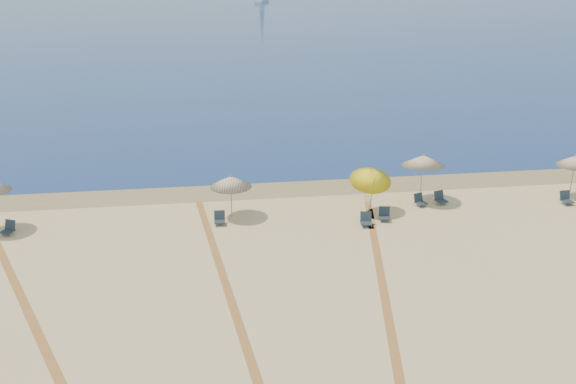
% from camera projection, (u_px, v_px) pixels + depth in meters
% --- Properties ---
extents(wet_sand, '(500.00, 500.00, 0.00)m').
position_uv_depth(wet_sand, '(278.00, 188.00, 37.52)').
color(wet_sand, olive).
rests_on(wet_sand, ground).
extents(umbrella_2, '(2.09, 2.09, 2.23)m').
position_uv_depth(umbrella_2, '(231.00, 182.00, 33.07)').
color(umbrella_2, gray).
rests_on(umbrella_2, ground).
extents(umbrella_3, '(2.12, 2.18, 2.62)m').
position_uv_depth(umbrella_3, '(371.00, 176.00, 33.51)').
color(umbrella_3, gray).
rests_on(umbrella_3, ground).
extents(umbrella_4, '(2.31, 2.35, 2.64)m').
position_uv_depth(umbrella_4, '(423.00, 160.00, 35.01)').
color(umbrella_4, gray).
rests_on(umbrella_4, ground).
extents(umbrella_5, '(1.91, 1.91, 2.43)m').
position_uv_depth(umbrella_5, '(575.00, 161.00, 35.54)').
color(umbrella_5, gray).
rests_on(umbrella_5, ground).
extents(chair_3, '(0.75, 0.80, 0.65)m').
position_uv_depth(chair_3, '(9.00, 228.00, 31.66)').
color(chair_3, black).
rests_on(chair_3, ground).
extents(chair_4, '(0.56, 0.65, 0.65)m').
position_uv_depth(chair_4, '(220.00, 219.00, 32.77)').
color(chair_4, black).
rests_on(chair_4, ground).
extents(chair_5, '(0.65, 0.73, 0.67)m').
position_uv_depth(chair_5, '(366.00, 220.00, 32.59)').
color(chair_5, black).
rests_on(chair_5, ground).
extents(chair_6, '(0.67, 0.74, 0.66)m').
position_uv_depth(chair_6, '(384.00, 215.00, 33.22)').
color(chair_6, black).
rests_on(chair_6, ground).
extents(chair_7, '(0.71, 0.76, 0.63)m').
position_uv_depth(chair_7, '(420.00, 200.00, 35.05)').
color(chair_7, black).
rests_on(chair_7, ground).
extents(chair_8, '(0.70, 0.76, 0.66)m').
position_uv_depth(chair_8, '(440.00, 198.00, 35.32)').
color(chair_8, black).
rests_on(chair_8, ground).
extents(chair_9, '(0.62, 0.71, 0.68)m').
position_uv_depth(chair_9, '(566.00, 198.00, 35.28)').
color(chair_9, black).
rests_on(chair_9, ground).
extents(tire_tracks, '(46.93, 37.82, 0.00)m').
position_uv_depth(tire_tracks, '(227.00, 336.00, 23.59)').
color(tire_tracks, tan).
rests_on(tire_tracks, ground).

